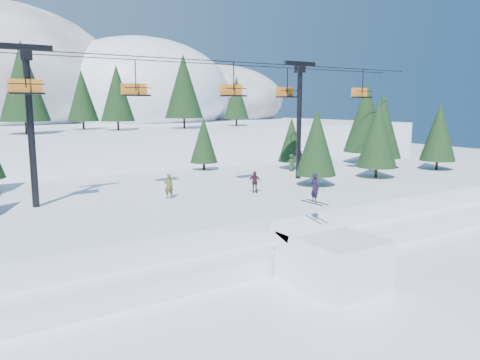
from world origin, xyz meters
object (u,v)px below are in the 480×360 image
jump_kicker (331,258)px  banner_far (395,231)px  banner_near (339,259)px  chairlift (186,101)px

jump_kicker → banner_far: size_ratio=1.96×
banner_near → jump_kicker: bearing=-144.5°
chairlift → banner_near: 16.86m
jump_kicker → banner_near: jump_kicker is taller
banner_near → banner_far: 7.74m
jump_kicker → chairlift: size_ratio=0.12×
chairlift → banner_far: bearing=-50.9°
chairlift → jump_kicker: bearing=-88.7°
jump_kicker → banner_near: bearing=35.5°
banner_near → chairlift: bearing=99.3°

